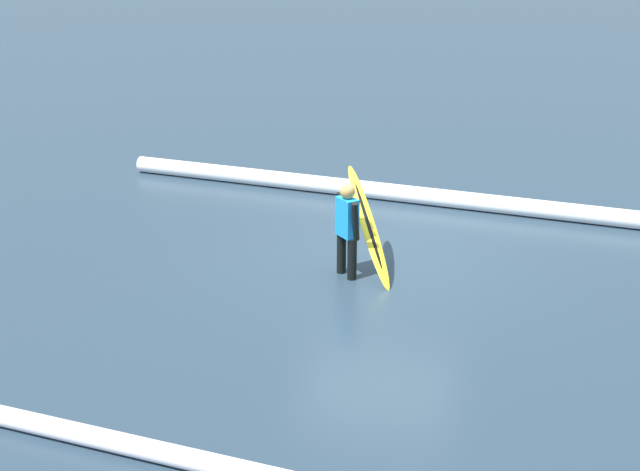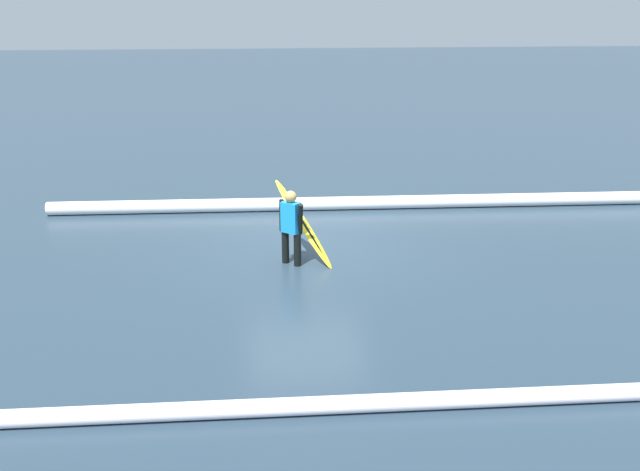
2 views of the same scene
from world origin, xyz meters
TOP-DOWN VIEW (x-y plane):
  - ground_plane at (0.00, 0.00)m, footprint 160.87×160.87m
  - surfer at (0.37, 0.87)m, footprint 0.41×0.47m
  - surfboard at (0.11, 0.59)m, footprint 1.11×1.42m
  - wave_crest_foreground at (-2.89, -2.44)m, footprint 17.28×1.55m
  - wave_crest_midground at (-1.61, 5.89)m, footprint 16.57×1.29m

SIDE VIEW (x-z plane):
  - ground_plane at x=0.00m, z-range 0.00..0.00m
  - wave_crest_midground at x=-1.61m, z-range 0.00..0.22m
  - wave_crest_foreground at x=-2.89m, z-range 0.00..0.32m
  - surfboard at x=0.11m, z-range -0.01..1.43m
  - surfer at x=0.37m, z-range 0.08..1.51m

